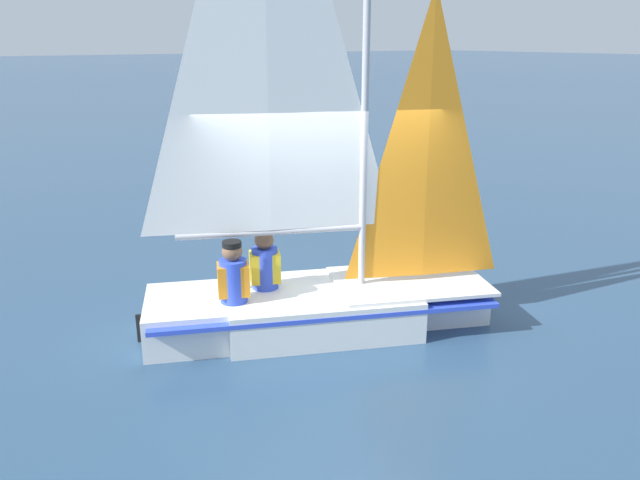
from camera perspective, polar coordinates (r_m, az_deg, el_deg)
name	(u,v)px	position (r m, az deg, el deg)	size (l,w,h in m)	color
ground_plane	(320,326)	(7.43, 0.00, -7.89)	(260.00, 260.00, 0.00)	#2D4C6B
sailboat_main	(316,255)	(7.07, -0.36, -1.37)	(2.71, 4.08, 5.95)	white
sailor_helm	(265,276)	(7.26, -5.03, -3.26)	(0.39, 0.41, 1.16)	black
sailor_crew	(234,288)	(6.92, -7.89, -4.34)	(0.39, 0.41, 1.16)	black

